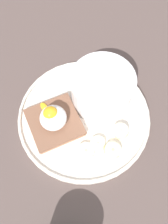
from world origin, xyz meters
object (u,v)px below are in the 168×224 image
poached_egg (53,118)px  banana_slice_front (98,144)px  oatmeal_bowl (102,88)px  banana_slice_right (86,151)px  banana_slice_left (121,131)px  banana_slice_back (113,151)px  toast_slice (55,123)px

poached_egg → banana_slice_front: size_ratio=2.02×
oatmeal_bowl → banana_slice_right: (10.27, -6.17, -2.85)cm
banana_slice_left → banana_slice_back: size_ratio=0.93×
poached_egg → banana_slice_left: poached_egg is taller
oatmeal_bowl → banana_slice_back: oatmeal_bowl is taller
banana_slice_right → banana_slice_back: bearing=74.6°
toast_slice → banana_slice_right: 8.03cm
banana_slice_left → oatmeal_bowl: bearing=-172.4°
toast_slice → banana_slice_left: size_ratio=2.63×
poached_egg → banana_slice_front: poached_egg is taller
oatmeal_bowl → toast_slice: oatmeal_bowl is taller
oatmeal_bowl → poached_egg: size_ratio=1.66×
oatmeal_bowl → banana_slice_left: (8.49, 1.14, -2.64)cm
banana_slice_back → oatmeal_bowl: bearing=172.6°
toast_slice → banana_slice_back: banana_slice_back is taller
poached_egg → banana_slice_right: size_ratio=1.79×
banana_slice_front → banana_slice_right: (0.74, -2.49, -0.06)cm
toast_slice → banana_slice_back: 12.05cm
toast_slice → banana_slice_right: same height
oatmeal_bowl → banana_slice_right: oatmeal_bowl is taller
poached_egg → banana_slice_left: size_ratio=1.83×
banana_slice_front → banana_slice_right: bearing=-73.5°
banana_slice_front → banana_slice_back: size_ratio=0.84×
toast_slice → banana_slice_back: (8.09, 8.93, -0.03)cm
oatmeal_bowl → toast_slice: (3.46, -10.42, -2.72)cm
toast_slice → banana_slice_front: banana_slice_front is taller
banana_slice_front → banana_slice_right: 2.60cm
poached_egg → banana_slice_back: 12.46cm
banana_slice_left → banana_slice_right: banana_slice_left is taller
banana_slice_left → toast_slice: bearing=-113.5°
banana_slice_back → toast_slice: bearing=-132.2°
oatmeal_bowl → poached_egg: bearing=-72.7°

